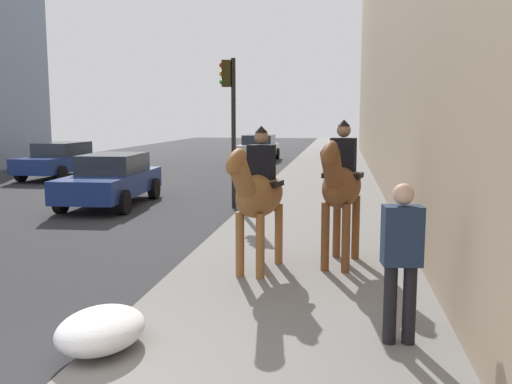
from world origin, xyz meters
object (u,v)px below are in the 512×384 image
object	(u,v)px
mounted_horse_near	(258,193)
traffic_light_near_curb	(230,109)
pedestrian_greeting	(402,253)
mounted_horse_far	(341,185)
car_mid_lane	(258,147)
car_near_lane	(111,179)
car_far_lane	(60,160)

from	to	relation	value
mounted_horse_near	traffic_light_near_curb	xyz separation A→B (m)	(6.50, 1.73, 1.35)
pedestrian_greeting	traffic_light_near_curb	xyz separation A→B (m)	(9.03, 3.60, 1.59)
mounted_horse_near	mounted_horse_far	size ratio (longest dim) A/B	0.96
car_mid_lane	traffic_light_near_curb	xyz separation A→B (m)	(-16.46, -1.68, 1.93)
mounted_horse_far	car_near_lane	xyz separation A→B (m)	(5.93, 6.37, -0.68)
mounted_horse_near	car_far_lane	xyz separation A→B (m)	(12.81, 10.04, -0.59)
car_far_lane	traffic_light_near_curb	bearing A→B (deg)	55.00
pedestrian_greeting	car_far_lane	xyz separation A→B (m)	(15.34, 11.91, -0.34)
mounted_horse_near	mounted_horse_far	bearing A→B (deg)	123.38
mounted_horse_near	car_far_lane	distance (m)	16.29
mounted_horse_near	car_mid_lane	distance (m)	23.22
mounted_horse_far	car_near_lane	distance (m)	8.73
car_mid_lane	car_far_lane	size ratio (longest dim) A/B	0.87
mounted_horse_near	car_mid_lane	world-z (taller)	mounted_horse_near
mounted_horse_near	traffic_light_near_curb	size ratio (longest dim) A/B	0.56
car_near_lane	car_mid_lane	xyz separation A→B (m)	(16.52, -1.72, 0.01)
car_far_lane	mounted_horse_near	bearing A→B (deg)	40.30
mounted_horse_far	pedestrian_greeting	world-z (taller)	mounted_horse_far
mounted_horse_far	pedestrian_greeting	distance (m)	3.12
car_mid_lane	mounted_horse_far	bearing A→B (deg)	12.30
pedestrian_greeting	car_mid_lane	world-z (taller)	pedestrian_greeting
mounted_horse_near	pedestrian_greeting	xyz separation A→B (m)	(-2.53, -1.87, -0.24)
mounted_horse_near	traffic_light_near_curb	bearing A→B (deg)	-153.93
car_near_lane	car_far_lane	distance (m)	8.04
car_near_lane	pedestrian_greeting	bearing A→B (deg)	35.45
pedestrian_greeting	traffic_light_near_curb	distance (m)	9.85
pedestrian_greeting	car_far_lane	bearing A→B (deg)	31.45
mounted_horse_far	car_far_lane	size ratio (longest dim) A/B	0.52
mounted_horse_near	car_far_lane	world-z (taller)	mounted_horse_near
traffic_light_near_curb	mounted_horse_far	bearing A→B (deg)	-153.63
mounted_horse_far	car_far_lane	distance (m)	16.71
car_near_lane	car_mid_lane	bearing A→B (deg)	171.53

